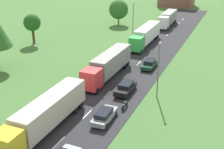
{
  "coord_description": "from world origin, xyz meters",
  "views": [
    {
      "loc": [
        15.48,
        -11.65,
        18.53
      ],
      "look_at": [
        -0.91,
        26.28,
        1.5
      ],
      "focal_mm": 47.77,
      "sensor_mm": 36.0,
      "label": 1
    }
  ],
  "objects_px": {
    "motorcycle_courier": "(125,105)",
    "lamppost_second": "(159,67)",
    "lamppost_third": "(133,19)",
    "tree_maple": "(32,23)",
    "truck_fourth": "(168,18)",
    "truck_lead": "(46,114)",
    "truck_third": "(146,35)",
    "car_second": "(104,115)",
    "tree_pine": "(119,9)",
    "truck_second": "(108,64)",
    "car_fourth": "(149,64)",
    "car_third": "(126,88)"
  },
  "relations": [
    {
      "from": "truck_lead",
      "to": "truck_third",
      "type": "relative_size",
      "value": 0.96
    },
    {
      "from": "truck_third",
      "to": "car_third",
      "type": "height_order",
      "value": "truck_third"
    },
    {
      "from": "lamppost_third",
      "to": "tree_maple",
      "type": "xyz_separation_m",
      "value": [
        -18.78,
        -11.19,
        -0.23
      ]
    },
    {
      "from": "truck_fourth",
      "to": "motorcycle_courier",
      "type": "distance_m",
      "value": 47.89
    },
    {
      "from": "lamppost_second",
      "to": "car_second",
      "type": "bearing_deg",
      "value": -113.92
    },
    {
      "from": "truck_second",
      "to": "truck_fourth",
      "type": "bearing_deg",
      "value": 89.7
    },
    {
      "from": "truck_second",
      "to": "car_fourth",
      "type": "bearing_deg",
      "value": 52.94
    },
    {
      "from": "car_fourth",
      "to": "truck_fourth",
      "type": "bearing_deg",
      "value": 98.15
    },
    {
      "from": "motorcycle_courier",
      "to": "lamppost_third",
      "type": "relative_size",
      "value": 0.22
    },
    {
      "from": "truck_second",
      "to": "truck_fourth",
      "type": "relative_size",
      "value": 1.14
    },
    {
      "from": "truck_fourth",
      "to": "lamppost_second",
      "type": "height_order",
      "value": "lamppost_second"
    },
    {
      "from": "truck_third",
      "to": "motorcycle_courier",
      "type": "height_order",
      "value": "truck_third"
    },
    {
      "from": "truck_third",
      "to": "car_third",
      "type": "relative_size",
      "value": 3.19
    },
    {
      "from": "truck_lead",
      "to": "motorcycle_courier",
      "type": "distance_m",
      "value": 10.3
    },
    {
      "from": "truck_third",
      "to": "truck_fourth",
      "type": "bearing_deg",
      "value": 89.37
    },
    {
      "from": "tree_maple",
      "to": "motorcycle_courier",
      "type": "bearing_deg",
      "value": -34.12
    },
    {
      "from": "truck_second",
      "to": "lamppost_third",
      "type": "xyz_separation_m",
      "value": [
        -3.76,
        21.9,
        2.62
      ]
    },
    {
      "from": "car_third",
      "to": "car_fourth",
      "type": "height_order",
      "value": "car_third"
    },
    {
      "from": "lamppost_second",
      "to": "lamppost_third",
      "type": "bearing_deg",
      "value": 116.42
    },
    {
      "from": "motorcycle_courier",
      "to": "lamppost_second",
      "type": "relative_size",
      "value": 0.25
    },
    {
      "from": "car_third",
      "to": "lamppost_third",
      "type": "xyz_separation_m",
      "value": [
        -8.37,
        26.31,
        3.95
      ]
    },
    {
      "from": "motorcycle_courier",
      "to": "car_second",
      "type": "bearing_deg",
      "value": -106.23
    },
    {
      "from": "truck_second",
      "to": "motorcycle_courier",
      "type": "relative_size",
      "value": 7.16
    },
    {
      "from": "car_second",
      "to": "car_third",
      "type": "bearing_deg",
      "value": 93.09
    },
    {
      "from": "car_fourth",
      "to": "lamppost_third",
      "type": "height_order",
      "value": "lamppost_third"
    },
    {
      "from": "truck_second",
      "to": "truck_third",
      "type": "relative_size",
      "value": 0.94
    },
    {
      "from": "truck_second",
      "to": "truck_third",
      "type": "xyz_separation_m",
      "value": [
        -0.01,
        19.71,
        0.0
      ]
    },
    {
      "from": "car_second",
      "to": "tree_pine",
      "type": "bearing_deg",
      "value": 110.33
    },
    {
      "from": "truck_lead",
      "to": "truck_third",
      "type": "xyz_separation_m",
      "value": [
        0.03,
        36.51,
        0.05
      ]
    },
    {
      "from": "truck_lead",
      "to": "truck_second",
      "type": "bearing_deg",
      "value": 89.87
    },
    {
      "from": "tree_pine",
      "to": "truck_fourth",
      "type": "bearing_deg",
      "value": 16.33
    },
    {
      "from": "lamppost_second",
      "to": "truck_lead",
      "type": "bearing_deg",
      "value": -124.49
    },
    {
      "from": "truck_third",
      "to": "car_second",
      "type": "xyz_separation_m",
      "value": [
        5.06,
        -32.24,
        -1.37
      ]
    },
    {
      "from": "tree_maple",
      "to": "car_third",
      "type": "bearing_deg",
      "value": -29.11
    },
    {
      "from": "truck_fourth",
      "to": "motorcycle_courier",
      "type": "relative_size",
      "value": 6.3
    },
    {
      "from": "motorcycle_courier",
      "to": "lamppost_second",
      "type": "height_order",
      "value": "lamppost_second"
    },
    {
      "from": "tree_pine",
      "to": "lamppost_third",
      "type": "bearing_deg",
      "value": -56.12
    },
    {
      "from": "lamppost_second",
      "to": "tree_maple",
      "type": "distance_m",
      "value": 34.65
    },
    {
      "from": "lamppost_second",
      "to": "tree_pine",
      "type": "distance_m",
      "value": 44.31
    },
    {
      "from": "truck_lead",
      "to": "truck_fourth",
      "type": "relative_size",
      "value": 1.16
    },
    {
      "from": "car_second",
      "to": "lamppost_second",
      "type": "xyz_separation_m",
      "value": [
        3.92,
        8.83,
        3.6
      ]
    },
    {
      "from": "truck_second",
      "to": "tree_pine",
      "type": "bearing_deg",
      "value": 109.74
    },
    {
      "from": "truck_fourth",
      "to": "lamppost_second",
      "type": "xyz_separation_m",
      "value": [
        8.77,
        -42.46,
        2.29
      ]
    },
    {
      "from": "truck_second",
      "to": "lamppost_second",
      "type": "relative_size",
      "value": 1.76
    },
    {
      "from": "motorcycle_courier",
      "to": "tree_pine",
      "type": "height_order",
      "value": "tree_pine"
    },
    {
      "from": "truck_second",
      "to": "motorcycle_courier",
      "type": "bearing_deg",
      "value": -54.81
    },
    {
      "from": "truck_third",
      "to": "truck_lead",
      "type": "bearing_deg",
      "value": -90.04
    },
    {
      "from": "truck_lead",
      "to": "lamppost_second",
      "type": "relative_size",
      "value": 1.79
    },
    {
      "from": "car_fourth",
      "to": "tree_pine",
      "type": "xyz_separation_m",
      "value": [
        -17.4,
        28.62,
        3.34
      ]
    },
    {
      "from": "car_second",
      "to": "car_fourth",
      "type": "xyz_separation_m",
      "value": [
        -0.22,
        18.93,
        0.0
      ]
    }
  ]
}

